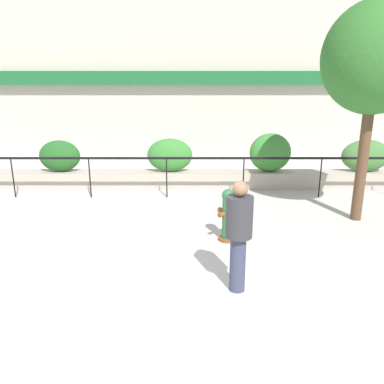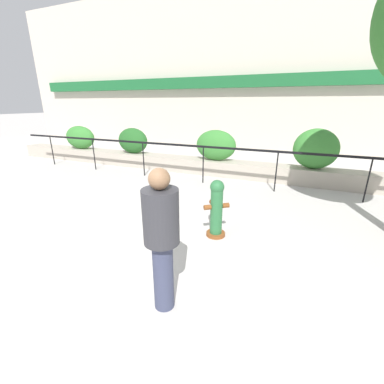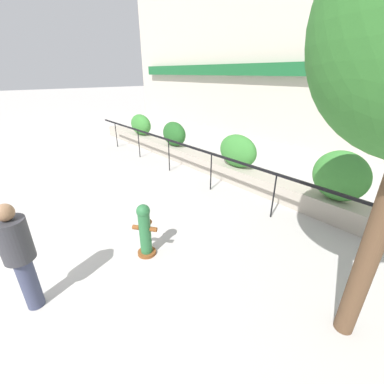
{
  "view_description": "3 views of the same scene",
  "coord_description": "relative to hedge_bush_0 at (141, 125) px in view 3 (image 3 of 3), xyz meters",
  "views": [
    {
      "loc": [
        0.71,
        -5.23,
        3.02
      ],
      "look_at": [
        0.67,
        3.01,
        0.69
      ],
      "focal_mm": 35.0,
      "sensor_mm": 36.0,
      "label": 1
    },
    {
      "loc": [
        2.7,
        -2.28,
        2.35
      ],
      "look_at": [
        0.86,
        2.02,
        0.73
      ],
      "focal_mm": 24.0,
      "sensor_mm": 36.0,
      "label": 2
    },
    {
      "loc": [
        5.09,
        -0.08,
        3.22
      ],
      "look_at": [
        1.12,
        3.23,
        0.81
      ],
      "focal_mm": 24.0,
      "sensor_mm": 36.0,
      "label": 3
    }
  ],
  "objects": [
    {
      "name": "hedge_bush_1",
      "position": [
        2.69,
        0.0,
        0.01
      ],
      "size": [
        1.24,
        0.67,
        0.96
      ],
      "primitive_type": "ellipsoid",
      "color": "#235B23",
      "rests_on": "planter_wall_low"
    },
    {
      "name": "hedge_bush_0",
      "position": [
        0.0,
        0.0,
        0.0
      ],
      "size": [
        1.41,
        0.7,
        0.95
      ],
      "primitive_type": "ellipsoid",
      "color": "#387F33",
      "rests_on": "planter_wall_low"
    },
    {
      "name": "hedge_bush_3",
      "position": [
        9.09,
        0.0,
        0.11
      ],
      "size": [
        1.26,
        0.7,
        1.17
      ],
      "primitive_type": "ellipsoid",
      "color": "#387F33",
      "rests_on": "planter_wall_low"
    },
    {
      "name": "hedge_bush_2",
      "position": [
        6.04,
        0.0,
        0.03
      ],
      "size": [
        1.37,
        0.67,
        1.01
      ],
      "primitive_type": "ellipsoid",
      "color": "#387F33",
      "rests_on": "planter_wall_low"
    },
    {
      "name": "fire_hydrant",
      "position": [
        7.42,
        -4.16,
        -0.42
      ],
      "size": [
        0.49,
        0.49,
        1.08
      ],
      "color": "brown",
      "rests_on": "ground"
    },
    {
      "name": "fence_railing_segment",
      "position": [
        6.0,
        -1.1,
        0.04
      ],
      "size": [
        15.0,
        0.05,
        1.15
      ],
      "color": "black",
      "rests_on": "ground"
    },
    {
      "name": "planter_wall_low",
      "position": [
        6.0,
        0.0,
        -0.72
      ],
      "size": [
        18.0,
        0.7,
        0.5
      ],
      "primitive_type": "cube",
      "color": "#ADA393",
      "rests_on": "ground"
    },
    {
      "name": "pedestrian",
      "position": [
        7.4,
        -6.09,
        0.01
      ],
      "size": [
        0.52,
        0.52,
        1.73
      ],
      "color": "#383D56",
      "rests_on": "ground"
    },
    {
      "name": "building_facade",
      "position": [
        6.0,
        5.98,
        3.01
      ],
      "size": [
        30.0,
        1.36,
        8.0
      ],
      "color": "beige",
      "rests_on": "ground"
    },
    {
      "name": "ground_plane",
      "position": [
        6.0,
        -6.0,
        -0.97
      ],
      "size": [
        120.0,
        120.0,
        0.0
      ],
      "primitive_type": "plane",
      "color": "#BCB7B2"
    }
  ]
}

